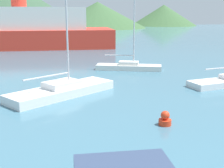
% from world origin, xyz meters
% --- Properties ---
extents(sailboat_inner, '(6.32, 3.32, 10.56)m').
position_xyz_m(sailboat_inner, '(2.97, 24.68, 0.44)').
color(sailboat_inner, white).
rests_on(sailboat_inner, ground_plane).
extents(sailboat_middle, '(7.37, 6.31, 7.16)m').
position_xyz_m(sailboat_middle, '(-3.44, 16.29, 0.39)').
color(sailboat_middle, white).
rests_on(sailboat_middle, ground_plane).
extents(ferry_distant, '(27.82, 9.36, 7.64)m').
position_xyz_m(ferry_distant, '(-9.10, 45.52, 2.66)').
color(ferry_distant, red).
rests_on(ferry_distant, ground_plane).
extents(buoy_marker, '(0.63, 0.63, 0.72)m').
position_xyz_m(buoy_marker, '(1.43, 9.91, 0.30)').
color(buoy_marker, red).
rests_on(buoy_marker, ground_plane).
extents(hill_central, '(53.16, 53.16, 17.02)m').
position_xyz_m(hill_central, '(-20.82, 108.53, 8.51)').
color(hill_central, '#38563D').
rests_on(hill_central, ground_plane).
extents(hill_east, '(32.51, 32.51, 8.49)m').
position_xyz_m(hill_east, '(9.90, 102.38, 4.25)').
color(hill_east, '#3D6038').
rests_on(hill_east, ground_plane).
extents(hill_far_east, '(25.28, 25.28, 7.87)m').
position_xyz_m(hill_far_east, '(37.20, 114.44, 3.93)').
color(hill_far_east, '#3D6038').
rests_on(hill_far_east, ground_plane).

